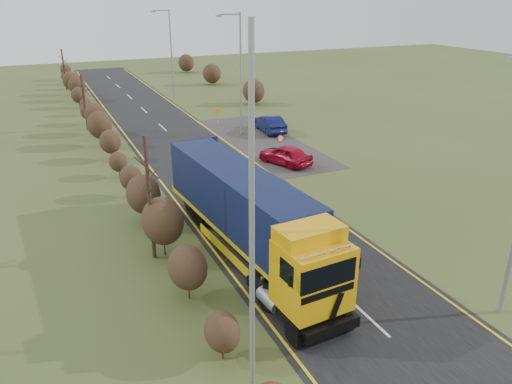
{
  "coord_description": "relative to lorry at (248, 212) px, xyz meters",
  "views": [
    {
      "loc": [
        -10.66,
        -17.18,
        11.87
      ],
      "look_at": [
        -0.97,
        4.43,
        2.31
      ],
      "focal_mm": 35.0,
      "sensor_mm": 36.0,
      "label": 1
    }
  ],
  "objects": [
    {
      "name": "ground",
      "position": [
        2.36,
        -2.29,
        -2.33
      ],
      "size": [
        160.0,
        160.0,
        0.0
      ],
      "primitive_type": "plane",
      "color": "#3F4E21",
      "rests_on": "ground"
    },
    {
      "name": "road",
      "position": [
        2.36,
        7.71,
        -2.32
      ],
      "size": [
        8.0,
        120.0,
        0.02
      ],
      "primitive_type": "cube",
      "color": "black",
      "rests_on": "ground"
    },
    {
      "name": "layby",
      "position": [
        8.86,
        17.71,
        -2.31
      ],
      "size": [
        6.0,
        18.0,
        0.02
      ],
      "primitive_type": "cube",
      "color": "#2C2927",
      "rests_on": "ground"
    },
    {
      "name": "lane_markings",
      "position": [
        2.36,
        7.41,
        -2.3
      ],
      "size": [
        7.52,
        116.0,
        0.01
      ],
      "color": "yellow",
      "rests_on": "road"
    },
    {
      "name": "hedgerow",
      "position": [
        -3.64,
        5.61,
        -0.71
      ],
      "size": [
        2.24,
        102.04,
        6.05
      ],
      "color": "#2F2215",
      "rests_on": "ground"
    },
    {
      "name": "lorry",
      "position": [
        0.0,
        0.0,
        0.0
      ],
      "size": [
        3.39,
        14.87,
        4.1
      ],
      "rotation": [
        0.0,
        0.0,
        0.08
      ],
      "color": "black",
      "rests_on": "ground"
    },
    {
      "name": "car_red_hatchback",
      "position": [
        7.95,
        11.5,
        -1.6
      ],
      "size": [
        3.19,
        4.58,
        1.45
      ],
      "primitive_type": "imported",
      "rotation": [
        0.0,
        0.0,
        3.53
      ],
      "color": "maroon",
      "rests_on": "ground"
    },
    {
      "name": "car_blue_sedan",
      "position": [
        10.85,
        20.23,
        -1.57
      ],
      "size": [
        1.87,
        4.65,
        1.5
      ],
      "primitive_type": "imported",
      "rotation": [
        0.0,
        0.0,
        3.08
      ],
      "color": "#0A103B",
      "rests_on": "ground"
    },
    {
      "name": "streetlight_mid",
      "position": [
        8.01,
        20.4,
        3.41
      ],
      "size": [
        2.18,
        0.21,
        10.33
      ],
      "color": "gray",
      "rests_on": "ground"
    },
    {
      "name": "streetlight_far",
      "position": [
        6.97,
        38.79,
        3.25
      ],
      "size": [
        2.13,
        0.2,
        10.06
      ],
      "color": "gray",
      "rests_on": "ground"
    },
    {
      "name": "left_pole",
      "position": [
        -3.44,
        -8.36,
        3.34
      ],
      "size": [
        0.16,
        0.16,
        11.33
      ],
      "primitive_type": "cylinder",
      "color": "gray",
      "rests_on": "ground"
    },
    {
      "name": "speed_sign",
      "position": [
        7.96,
        12.37,
        -0.93
      ],
      "size": [
        0.56,
        0.1,
        2.03
      ],
      "color": "gray",
      "rests_on": "ground"
    },
    {
      "name": "warning_board",
      "position": [
        7.46,
        24.56,
        -1.31
      ],
      "size": [
        0.65,
        0.11,
        1.7
      ],
      "color": "gray",
      "rests_on": "ground"
    }
  ]
}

